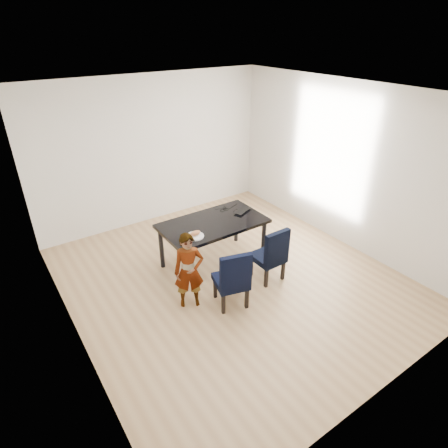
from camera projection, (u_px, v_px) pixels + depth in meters
floor at (231, 278)px, 5.70m from camera, size 4.50×5.00×0.01m
ceiling at (234, 93)px, 4.41m from camera, size 4.50×5.00×0.01m
wall_back at (153, 151)px, 6.87m from camera, size 4.50×0.01×2.70m
wall_front at (400, 295)px, 3.24m from camera, size 4.50×0.01×2.70m
wall_left at (58, 247)px, 3.93m from camera, size 0.01×5.00×2.70m
wall_right at (343, 165)px, 6.18m from camera, size 0.01×5.00×2.70m
dining_table at (213, 243)px, 5.88m from camera, size 1.60×0.90×0.75m
chair_left at (231, 277)px, 5.00m from camera, size 0.52×0.53×0.88m
chair_right at (268, 253)px, 5.52m from camera, size 0.42×0.44×0.87m
child at (189, 271)px, 4.93m from camera, size 0.47×0.40×1.09m
plate at (195, 236)px, 5.32m from camera, size 0.33×0.33×0.01m
sandwich at (195, 233)px, 5.31m from camera, size 0.18×0.12×0.07m
laptop at (240, 210)px, 6.05m from camera, size 0.40×0.33×0.03m
cable_tangle at (224, 210)px, 6.08m from camera, size 0.19×0.19×0.01m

